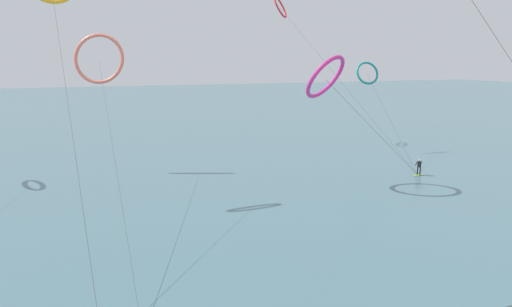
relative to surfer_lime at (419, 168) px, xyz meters
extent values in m
cube|color=#476B75|center=(-21.07, 77.24, -0.78)|extent=(400.00, 200.00, 0.08)
ellipsoid|color=#8CC62D|center=(0.00, -0.01, -0.71)|extent=(1.40, 0.40, 0.06)
cylinder|color=black|center=(0.06, -0.14, -0.28)|extent=(0.12, 0.12, 0.80)
cylinder|color=black|center=(-0.06, 0.12, -0.28)|extent=(0.12, 0.12, 0.80)
cube|color=black|center=(0.00, -0.01, 0.43)|extent=(0.32, 0.38, 0.62)
sphere|color=tan|center=(0.00, -0.01, 0.85)|extent=(0.22, 0.22, 0.22)
cylinder|color=black|center=(0.10, -0.09, 0.48)|extent=(0.49, 0.30, 0.39)
cylinder|color=black|center=(-0.10, 0.31, 0.48)|extent=(0.49, 0.30, 0.39)
torus|color=red|center=(-5.27, 24.48, 18.33)|extent=(3.51, 3.69, 3.11)
cylinder|color=#3F3F3F|center=(-2.63, 12.23, 8.69)|extent=(5.29, 24.51, 19.05)
torus|color=#CC288E|center=(-11.17, 0.33, 9.53)|extent=(5.68, 5.09, 4.14)
cylinder|color=#3F3F3F|center=(-5.58, 0.16, 4.26)|extent=(11.19, 0.37, 10.18)
torus|color=#EA7260|center=(-30.37, 14.58, 11.20)|extent=(5.51, 3.36, 5.31)
cylinder|color=#3F3F3F|center=(-30.50, -2.37, 5.10)|extent=(0.28, 33.92, 11.86)
cylinder|color=#3F3F3F|center=(-33.17, -7.38, 8.23)|extent=(1.78, 24.45, 18.11)
torus|color=teal|center=(2.38, 13.69, 9.37)|extent=(3.21, 1.65, 2.98)
cylinder|color=#3F3F3F|center=(1.19, 6.84, 4.21)|extent=(2.41, 13.71, 10.07)
camera|label=1|loc=(-32.40, -37.78, 11.19)|focal=32.44mm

